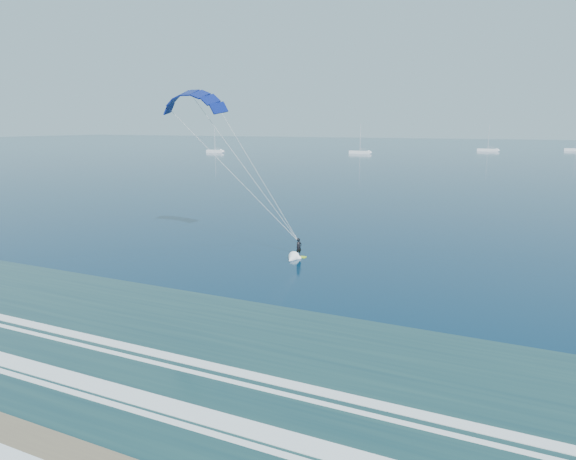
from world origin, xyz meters
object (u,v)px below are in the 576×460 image
(sailboat_1, at_px, (360,152))
(sailboat_2, at_px, (488,150))
(sailboat_0, at_px, (215,151))
(sailboat_4, at_px, (576,150))
(kitesurfer_rig, at_px, (241,163))

(sailboat_1, bearing_deg, sailboat_2, 42.20)
(sailboat_0, height_order, sailboat_2, sailboat_2)
(sailboat_0, xyz_separation_m, sailboat_1, (59.56, 18.95, 0.01))
(sailboat_1, bearing_deg, sailboat_4, 36.93)
(sailboat_0, distance_m, sailboat_1, 62.51)
(sailboat_0, height_order, sailboat_1, sailboat_1)
(sailboat_0, xyz_separation_m, sailboat_2, (106.75, 61.74, 0.01))
(kitesurfer_rig, height_order, sailboat_1, kitesurfer_rig)
(sailboat_1, bearing_deg, sailboat_0, -162.35)
(kitesurfer_rig, xyz_separation_m, sailboat_1, (-40.54, 168.38, -7.98))
(kitesurfer_rig, relative_size, sailboat_4, 1.21)
(sailboat_1, xyz_separation_m, sailboat_4, (84.01, 63.15, 0.01))
(sailboat_0, distance_m, sailboat_4, 165.39)
(sailboat_2, distance_m, sailboat_4, 42.07)
(sailboat_1, height_order, sailboat_4, sailboat_4)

